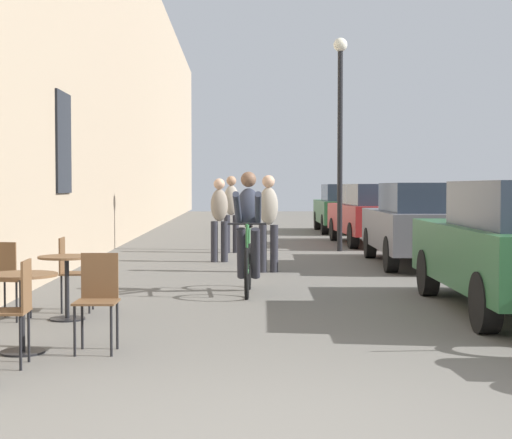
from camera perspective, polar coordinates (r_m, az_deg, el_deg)
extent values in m
plane|color=#5B5954|center=(5.08, 1.59, -14.91)|extent=(88.00, 88.00, 0.00)
cube|color=tan|center=(19.33, -11.00, 10.80)|extent=(0.50, 68.00, 8.73)
cube|color=black|center=(14.30, -13.17, 5.20)|extent=(0.04, 1.10, 1.70)
cylinder|color=black|center=(7.80, -15.85, -8.81)|extent=(0.40, 0.40, 0.02)
cylinder|color=black|center=(7.74, -15.88, -6.29)|extent=(0.05, 0.05, 0.67)
cylinder|color=brown|center=(7.70, -15.91, -3.71)|extent=(0.64, 0.64, 0.02)
cylinder|color=black|center=(7.44, -9.99, -7.62)|extent=(0.02, 0.02, 0.45)
cylinder|color=black|center=(7.50, -12.44, -7.56)|extent=(0.02, 0.02, 0.45)
cylinder|color=black|center=(7.76, -9.58, -7.21)|extent=(0.02, 0.02, 0.45)
cylinder|color=black|center=(7.81, -11.94, -7.16)|extent=(0.02, 0.02, 0.45)
cube|color=brown|center=(7.59, -11.00, -5.63)|extent=(0.39, 0.39, 0.02)
cube|color=brown|center=(7.74, -10.76, -3.84)|extent=(0.34, 0.03, 0.42)
cylinder|color=black|center=(7.05, -15.99, -8.23)|extent=(0.02, 0.02, 0.45)
cylinder|color=black|center=(7.36, -15.45, -7.77)|extent=(0.02, 0.02, 0.45)
cube|color=brown|center=(7.20, -17.00, -6.12)|extent=(0.40, 0.40, 0.02)
cube|color=brown|center=(7.14, -15.61, -4.40)|extent=(0.04, 0.34, 0.42)
cylinder|color=black|center=(9.58, -12.93, -6.71)|extent=(0.40, 0.40, 0.02)
cylinder|color=black|center=(9.53, -12.95, -4.65)|extent=(0.05, 0.05, 0.67)
cylinder|color=brown|center=(9.50, -12.97, -2.55)|extent=(0.64, 0.64, 0.02)
cylinder|color=black|center=(9.91, -16.99, -5.19)|extent=(0.02, 0.02, 0.45)
cylinder|color=black|center=(9.76, -15.33, -5.29)|extent=(0.02, 0.02, 0.45)
cylinder|color=black|center=(9.48, -16.24, -5.53)|extent=(0.02, 0.02, 0.45)
cube|color=brown|center=(9.67, -16.64, -3.98)|extent=(0.46, 0.46, 0.02)
cube|color=brown|center=(9.49, -17.18, -2.77)|extent=(0.34, 0.10, 0.42)
cylinder|color=black|center=(10.27, -11.22, -4.88)|extent=(0.02, 0.02, 0.45)
cylinder|color=black|center=(9.95, -11.47, -5.11)|extent=(0.02, 0.02, 0.45)
cylinder|color=black|center=(10.32, -13.01, -4.86)|extent=(0.02, 0.02, 0.45)
cylinder|color=black|center=(10.00, -13.31, -5.09)|extent=(0.02, 0.02, 0.45)
cube|color=brown|center=(10.11, -12.26, -3.66)|extent=(0.40, 0.40, 0.02)
cube|color=brown|center=(10.11, -13.28, -2.42)|extent=(0.03, 0.34, 0.42)
torus|color=black|center=(11.02, -0.64, -3.80)|extent=(0.08, 0.71, 0.71)
torus|color=black|center=(12.06, -0.48, -3.26)|extent=(0.08, 0.71, 0.71)
cylinder|color=#2D6B38|center=(11.95, -0.49, -1.94)|extent=(0.05, 0.22, 0.58)
cylinder|color=#2D6B38|center=(11.43, -0.57, -0.46)|extent=(0.07, 0.83, 0.14)
cylinder|color=#2D6B38|center=(11.01, -0.63, -2.05)|extent=(0.04, 0.09, 0.67)
cylinder|color=#2D6B38|center=(11.56, -0.55, -3.31)|extent=(0.08, 1.00, 0.12)
cylinder|color=black|center=(11.02, -0.63, -0.30)|extent=(0.52, 0.05, 0.03)
ellipsoid|color=black|center=(11.84, -0.51, -0.46)|extent=(0.12, 0.24, 0.06)
ellipsoid|color=#2D3342|center=(11.75, -0.52, 0.86)|extent=(0.35, 0.36, 0.59)
sphere|color=brown|center=(11.71, -0.52, 2.79)|extent=(0.22, 0.22, 0.22)
cylinder|color=#26262D|center=(11.70, -0.04, -2.36)|extent=(0.15, 0.40, 0.75)
cylinder|color=#26262D|center=(11.71, -1.02, -2.36)|extent=(0.15, 0.40, 0.75)
cylinder|color=#2D3342|center=(11.36, 0.14, 0.78)|extent=(0.11, 0.75, 0.48)
cylinder|color=#2D3342|center=(11.36, -1.29, 0.78)|extent=(0.14, 0.75, 0.48)
cylinder|color=#26262D|center=(14.36, 0.47, -2.03)|extent=(0.14, 0.14, 0.83)
cylinder|color=#26262D|center=(14.38, 1.26, -2.02)|extent=(0.14, 0.14, 0.83)
ellipsoid|color=#9E9384|center=(14.33, 0.87, 0.94)|extent=(0.36, 0.27, 0.66)
sphere|color=tan|center=(14.33, 0.87, 2.65)|extent=(0.22, 0.22, 0.22)
cylinder|color=#26262D|center=(16.31, -2.90, -1.54)|extent=(0.14, 0.14, 0.81)
cylinder|color=#26262D|center=(16.32, -2.20, -1.54)|extent=(0.14, 0.14, 0.81)
ellipsoid|color=gray|center=(16.28, -2.56, 1.00)|extent=(0.36, 0.27, 0.64)
sphere|color=tan|center=(16.28, -2.56, 2.47)|extent=(0.22, 0.22, 0.22)
cylinder|color=#26262D|center=(18.56, -2.02, -1.01)|extent=(0.14, 0.14, 0.85)
cylinder|color=#26262D|center=(18.58, -1.41, -1.00)|extent=(0.14, 0.14, 0.85)
ellipsoid|color=#9E9384|center=(18.54, -1.72, 1.35)|extent=(0.37, 0.28, 0.67)
sphere|color=#A57A5B|center=(18.54, -1.72, 2.69)|extent=(0.22, 0.22, 0.22)
cylinder|color=black|center=(19.10, 5.83, 4.70)|extent=(0.12, 0.12, 4.60)
sphere|color=silver|center=(19.35, 5.86, 11.94)|extent=(0.32, 0.32, 0.32)
cylinder|color=black|center=(11.56, 11.83, -3.62)|extent=(0.22, 0.64, 0.63)
cylinder|color=black|center=(8.75, 15.61, -5.56)|extent=(0.22, 0.64, 0.63)
cube|color=#595960|center=(16.05, 11.48, -0.68)|extent=(1.97, 4.45, 0.72)
cube|color=#283342|center=(15.52, 11.86, 1.51)|extent=(1.61, 2.42, 0.53)
cylinder|color=black|center=(17.38, 7.90, -1.61)|extent=(0.23, 0.64, 0.63)
cylinder|color=black|center=(17.66, 13.23, -1.59)|extent=(0.23, 0.64, 0.63)
cylinder|color=black|center=(14.51, 9.32, -2.40)|extent=(0.23, 0.64, 0.63)
cylinder|color=black|center=(14.85, 15.65, -2.35)|extent=(0.23, 0.64, 0.63)
cube|color=maroon|center=(21.46, 8.22, 0.08)|extent=(1.98, 4.44, 0.71)
cube|color=#283342|center=(20.93, 8.53, 1.72)|extent=(1.61, 2.42, 0.53)
cylinder|color=black|center=(22.75, 5.45, -0.68)|extent=(0.23, 0.64, 0.63)
cylinder|color=black|center=(23.06, 9.49, -0.66)|extent=(0.23, 0.64, 0.63)
cylinder|color=black|center=(19.91, 6.74, -1.11)|extent=(0.23, 0.64, 0.63)
cylinder|color=black|center=(20.27, 11.33, -1.08)|extent=(0.23, 0.64, 0.63)
cube|color=#23512D|center=(27.07, 6.26, 0.56)|extent=(1.90, 4.42, 0.72)
cube|color=#283342|center=(26.53, 6.39, 1.87)|extent=(1.57, 2.40, 0.53)
cylinder|color=black|center=(28.44, 4.27, -0.07)|extent=(0.22, 0.64, 0.63)
cylinder|color=black|center=(28.62, 7.57, -0.07)|extent=(0.22, 0.64, 0.63)
cylinder|color=black|center=(25.56, 4.78, -0.34)|extent=(0.22, 0.64, 0.63)
cylinder|color=black|center=(25.75, 8.45, -0.34)|extent=(0.22, 0.64, 0.63)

